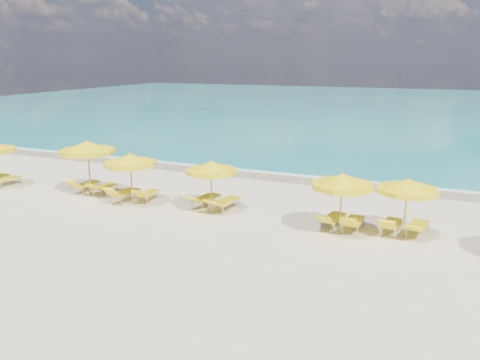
% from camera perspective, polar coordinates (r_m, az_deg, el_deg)
% --- Properties ---
extents(ground_plane, '(120.00, 120.00, 0.00)m').
position_cam_1_polar(ground_plane, '(19.07, -1.75, -4.55)').
color(ground_plane, beige).
extents(ocean, '(120.00, 80.00, 0.30)m').
position_cam_1_polar(ocean, '(65.12, 16.19, 8.56)').
color(ocean, '#167F7F').
rests_on(ocean, ground).
extents(wet_sand_band, '(120.00, 2.60, 0.01)m').
position_cam_1_polar(wet_sand_band, '(25.71, 5.09, 0.48)').
color(wet_sand_band, tan).
rests_on(wet_sand_band, ground).
extents(foam_line, '(120.00, 1.20, 0.03)m').
position_cam_1_polar(foam_line, '(26.45, 5.61, 0.87)').
color(foam_line, white).
rests_on(foam_line, ground).
extents(whitecap_near, '(14.00, 0.36, 0.05)m').
position_cam_1_polar(whitecap_near, '(36.54, 0.71, 4.78)').
color(whitecap_near, white).
rests_on(whitecap_near, ground).
extents(whitecap_far, '(18.00, 0.30, 0.05)m').
position_cam_1_polar(whitecap_far, '(40.87, 23.23, 4.65)').
color(whitecap_far, white).
rests_on(whitecap_far, ground).
extents(umbrella_2, '(2.66, 2.66, 2.62)m').
position_cam_1_polar(umbrella_2, '(22.85, -18.12, 3.76)').
color(umbrella_2, tan).
rests_on(umbrella_2, ground).
extents(umbrella_3, '(2.35, 2.35, 2.33)m').
position_cam_1_polar(umbrella_3, '(20.79, -13.25, 2.37)').
color(umbrella_3, tan).
rests_on(umbrella_3, ground).
extents(umbrella_4, '(2.83, 2.83, 2.20)m').
position_cam_1_polar(umbrella_4, '(19.33, -3.54, 1.50)').
color(umbrella_4, tan).
rests_on(umbrella_4, ground).
extents(umbrella_5, '(2.48, 2.48, 2.33)m').
position_cam_1_polar(umbrella_5, '(17.10, 12.36, -0.19)').
color(umbrella_5, tan).
rests_on(umbrella_5, ground).
extents(umbrella_6, '(2.69, 2.69, 2.22)m').
position_cam_1_polar(umbrella_6, '(17.49, 19.75, -0.73)').
color(umbrella_6, tan).
rests_on(umbrella_6, ground).
extents(lounger_1_right, '(0.76, 1.66, 0.76)m').
position_cam_1_polar(lounger_1_right, '(26.48, -26.50, -0.16)').
color(lounger_1_right, '#A5A8AD').
rests_on(lounger_1_right, ground).
extents(lounger_2_left, '(0.62, 1.74, 0.83)m').
position_cam_1_polar(lounger_2_left, '(23.73, -18.29, -0.87)').
color(lounger_2_left, '#A5A8AD').
rests_on(lounger_2_left, ground).
extents(lounger_2_right, '(0.66, 1.68, 0.72)m').
position_cam_1_polar(lounger_2_right, '(23.20, -16.24, -1.10)').
color(lounger_2_right, '#A5A8AD').
rests_on(lounger_2_right, ground).
extents(lounger_3_left, '(0.74, 1.89, 0.91)m').
position_cam_1_polar(lounger_3_left, '(21.67, -13.89, -1.95)').
color(lounger_3_left, '#A5A8AD').
rests_on(lounger_3_left, ground).
extents(lounger_3_right, '(0.74, 1.72, 0.78)m').
position_cam_1_polar(lounger_3_right, '(21.48, -11.20, -2.01)').
color(lounger_3_right, '#A5A8AD').
rests_on(lounger_3_right, ground).
extents(lounger_4_left, '(0.94, 1.99, 0.77)m').
position_cam_1_polar(lounger_4_left, '(20.36, -4.27, -2.64)').
color(lounger_4_left, '#A5A8AD').
rests_on(lounger_4_left, ground).
extents(lounger_4_right, '(0.96, 2.07, 0.76)m').
position_cam_1_polar(lounger_4_right, '(19.85, -1.83, -3.05)').
color(lounger_4_right, '#A5A8AD').
rests_on(lounger_4_right, ground).
extents(lounger_5_left, '(0.91, 1.90, 0.81)m').
position_cam_1_polar(lounger_5_left, '(18.19, 11.21, -5.04)').
color(lounger_5_left, '#A5A8AD').
rests_on(lounger_5_left, ground).
extents(lounger_5_right, '(0.68, 1.76, 0.84)m').
position_cam_1_polar(lounger_5_right, '(18.03, 13.65, -5.37)').
color(lounger_5_right, '#A5A8AD').
rests_on(lounger_5_right, ground).
extents(lounger_6_left, '(0.74, 1.75, 0.82)m').
position_cam_1_polar(lounger_6_left, '(18.17, 17.92, -5.55)').
color(lounger_6_left, '#A5A8AD').
rests_on(lounger_6_left, ground).
extents(lounger_6_right, '(0.88, 1.85, 0.71)m').
position_cam_1_polar(lounger_6_right, '(18.30, 20.81, -5.67)').
color(lounger_6_right, '#A5A8AD').
rests_on(lounger_6_right, ground).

